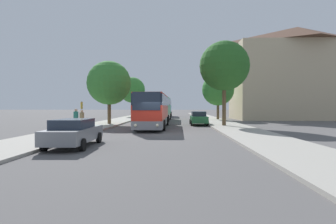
{
  "coord_description": "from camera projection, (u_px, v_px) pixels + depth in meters",
  "views": [
    {
      "loc": [
        1.49,
        -20.82,
        2.15
      ],
      "look_at": [
        0.38,
        13.61,
        1.41
      ],
      "focal_mm": 28.0,
      "sensor_mm": 36.0,
      "label": 1
    }
  ],
  "objects": [
    {
      "name": "bus_middle",
      "position": [
        161.0,
        108.0,
        39.73
      ],
      "size": [
        2.87,
        11.51,
        3.47
      ],
      "rotation": [
        0.0,
        0.0,
        -0.02
      ],
      "color": "silver",
      "rests_on": "ground_plane"
    },
    {
      "name": "ground_plane",
      "position": [
        158.0,
        133.0,
        20.9
      ],
      "size": [
        300.0,
        300.0,
        0.0
      ],
      "primitive_type": "plane",
      "color": "#565454",
      "rests_on": "ground"
    },
    {
      "name": "tree_right_near",
      "position": [
        218.0,
        90.0,
        40.74
      ],
      "size": [
        4.96,
        4.96,
        7.1
      ],
      "color": "brown",
      "rests_on": "sidewalk_right"
    },
    {
      "name": "sidewalk_right",
      "position": [
        246.0,
        133.0,
        20.67
      ],
      "size": [
        4.0,
        120.0,
        0.15
      ],
      "primitive_type": "cube",
      "color": "#A39E93",
      "rests_on": "ground_plane"
    },
    {
      "name": "bus_front",
      "position": [
        153.0,
        110.0,
        26.23
      ],
      "size": [
        2.84,
        11.57,
        3.32
      ],
      "rotation": [
        0.0,
        0.0,
        -0.01
      ],
      "color": "gray",
      "rests_on": "ground_plane"
    },
    {
      "name": "bus_stop_sign",
      "position": [
        82.0,
        112.0,
        22.8
      ],
      "size": [
        0.08,
        0.45,
        2.44
      ],
      "color": "gray",
      "rests_on": "sidewalk_left"
    },
    {
      "name": "tree_left_far",
      "position": [
        109.0,
        83.0,
        30.34
      ],
      "size": [
        5.07,
        5.07,
        7.26
      ],
      "color": "brown",
      "rests_on": "sidewalk_left"
    },
    {
      "name": "parked_car_right_near",
      "position": [
        199.0,
        118.0,
        30.23
      ],
      "size": [
        1.98,
        4.54,
        1.57
      ],
      "rotation": [
        0.0,
        0.0,
        3.14
      ],
      "color": "#236B38",
      "rests_on": "ground_plane"
    },
    {
      "name": "parked_car_left_curb",
      "position": [
        74.0,
        132.0,
        13.94
      ],
      "size": [
        2.13,
        4.7,
        1.48
      ],
      "rotation": [
        0.0,
        0.0,
        0.03
      ],
      "color": "slate",
      "rests_on": "ground_plane"
    },
    {
      "name": "building_right_background",
      "position": [
        297.0,
        73.0,
        43.68
      ],
      "size": [
        20.6,
        10.18,
        15.39
      ],
      "color": "#C6B28E",
      "rests_on": "ground_plane"
    },
    {
      "name": "pedestrian_waiting_near",
      "position": [
        82.0,
        120.0,
        21.6
      ],
      "size": [
        0.36,
        0.36,
        1.73
      ],
      "rotation": [
        0.0,
        0.0,
        2.68
      ],
      "color": "#23232D",
      "rests_on": "sidewalk_left"
    },
    {
      "name": "tree_right_mid",
      "position": [
        224.0,
        66.0,
        27.45
      ],
      "size": [
        5.2,
        5.2,
        8.85
      ],
      "color": "brown",
      "rests_on": "sidewalk_right"
    },
    {
      "name": "pedestrian_waiting_far",
      "position": [
        76.0,
        120.0,
        20.32
      ],
      "size": [
        0.36,
        0.36,
        1.84
      ],
      "rotation": [
        0.0,
        0.0,
        4.08
      ],
      "color": "#23232D",
      "rests_on": "sidewalk_left"
    },
    {
      "name": "sidewalk_left",
      "position": [
        71.0,
        132.0,
        21.13
      ],
      "size": [
        4.0,
        120.0,
        0.15
      ],
      "primitive_type": "cube",
      "color": "#A39E93",
      "rests_on": "ground_plane"
    },
    {
      "name": "bus_rear",
      "position": [
        165.0,
        108.0,
        54.47
      ],
      "size": [
        2.76,
        10.28,
        3.47
      ],
      "rotation": [
        0.0,
        0.0,
        0.01
      ],
      "color": "silver",
      "rests_on": "ground_plane"
    },
    {
      "name": "tree_left_near",
      "position": [
        132.0,
        90.0,
        52.52
      ],
      "size": [
        5.14,
        5.14,
        7.87
      ],
      "color": "#513D23",
      "rests_on": "sidewalk_left"
    }
  ]
}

